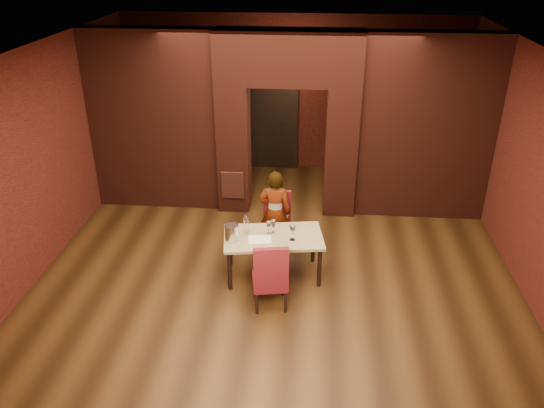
{
  "coord_description": "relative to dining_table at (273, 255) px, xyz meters",
  "views": [
    {
      "loc": [
        0.51,
        -6.79,
        4.52
      ],
      "look_at": [
        -0.09,
        0.0,
        1.07
      ],
      "focal_mm": 35.0,
      "sensor_mm": 36.0,
      "label": 1
    }
  ],
  "objects": [
    {
      "name": "wall_left",
      "position": [
        -3.45,
        0.21,
        1.27
      ],
      "size": [
        0.04,
        8.0,
        3.2
      ],
      "primitive_type": "cube",
      "color": "maroon",
      "rests_on": "ground"
    },
    {
      "name": "water_bottle",
      "position": [
        -0.4,
        0.04,
        0.48
      ],
      "size": [
        0.07,
        0.07,
        0.29
      ],
      "primitive_type": "cylinder",
      "color": "silver",
      "rests_on": "dining_table"
    },
    {
      "name": "pillar_right",
      "position": [
        1.0,
        2.21,
        0.82
      ],
      "size": [
        0.55,
        0.55,
        2.3
      ],
      "primitive_type": "cube",
      "color": "maroon",
      "rests_on": "ground"
    },
    {
      "name": "pillar_left",
      "position": [
        -0.9,
        2.21,
        0.82
      ],
      "size": [
        0.55,
        0.55,
        2.3
      ],
      "primitive_type": "cube",
      "color": "maroon",
      "rests_on": "ground"
    },
    {
      "name": "ceiling",
      "position": [
        0.05,
        0.21,
        2.87
      ],
      "size": [
        7.0,
        8.0,
        0.04
      ],
      "primitive_type": "cube",
      "color": "silver",
      "rests_on": "ground"
    },
    {
      "name": "wine_glass_c",
      "position": [
        0.28,
        -0.08,
        0.45
      ],
      "size": [
        0.09,
        0.09,
        0.23
      ],
      "primitive_type": null,
      "color": "silver",
      "rests_on": "dining_table"
    },
    {
      "name": "tasting_sheet",
      "position": [
        -0.18,
        -0.12,
        0.33
      ],
      "size": [
        0.36,
        0.28,
        0.0
      ],
      "primitive_type": "cube",
      "rotation": [
        0.0,
        0.0,
        0.14
      ],
      "color": "white",
      "rests_on": "dining_table"
    },
    {
      "name": "wine_glass_b",
      "position": [
        -0.01,
        0.1,
        0.43
      ],
      "size": [
        0.08,
        0.08,
        0.2
      ],
      "primitive_type": null,
      "color": "silver",
      "rests_on": "dining_table"
    },
    {
      "name": "rear_door_frame",
      "position": [
        -0.35,
        4.11,
        0.72
      ],
      "size": [
        1.02,
        0.04,
        2.22
      ],
      "primitive_type": "cube",
      "color": "black",
      "rests_on": "ground"
    },
    {
      "name": "vent_panel",
      "position": [
        -0.9,
        1.92,
        0.22
      ],
      "size": [
        0.4,
        0.03,
        0.5
      ],
      "primitive_type": "cube",
      "color": "#99412C",
      "rests_on": "ground"
    },
    {
      "name": "wall_front",
      "position": [
        0.05,
        -3.79,
        1.27
      ],
      "size": [
        7.0,
        0.04,
        3.2
      ],
      "primitive_type": "cube",
      "color": "maroon",
      "rests_on": "ground"
    },
    {
      "name": "wing_wall_left",
      "position": [
        -2.31,
        2.21,
        1.27
      ],
      "size": [
        2.28,
        0.35,
        3.2
      ],
      "primitive_type": "cube",
      "color": "maroon",
      "rests_on": "ground"
    },
    {
      "name": "chair_near",
      "position": [
        0.02,
        -0.71,
        0.17
      ],
      "size": [
        0.53,
        0.53,
        1.01
      ],
      "primitive_type": "cube",
      "rotation": [
        0.0,
        0.0,
        3.32
      ],
      "color": "maroon",
      "rests_on": "ground"
    },
    {
      "name": "wing_wall_right",
      "position": [
        2.42,
        2.21,
        1.27
      ],
      "size": [
        2.28,
        0.35,
        3.2
      ],
      "primitive_type": "cube",
      "color": "maroon",
      "rests_on": "ground"
    },
    {
      "name": "wall_back",
      "position": [
        0.05,
        4.21,
        1.27
      ],
      "size": [
        7.0,
        0.04,
        3.2
      ],
      "primitive_type": "cube",
      "color": "maroon",
      "rests_on": "ground"
    },
    {
      "name": "wall_right",
      "position": [
        3.55,
        0.21,
        1.27
      ],
      "size": [
        0.04,
        8.0,
        3.2
      ],
      "primitive_type": "cube",
      "color": "maroon",
      "rests_on": "ground"
    },
    {
      "name": "chair_far",
      "position": [
        -0.02,
        0.72,
        0.15
      ],
      "size": [
        0.45,
        0.45,
        0.96
      ],
      "primitive_type": "cube",
      "rotation": [
        0.0,
        0.0,
        -0.02
      ],
      "color": "maroon",
      "rests_on": "ground"
    },
    {
      "name": "person_seated",
      "position": [
        -0.03,
        0.68,
        0.36
      ],
      "size": [
        0.51,
        0.35,
        1.39
      ],
      "primitive_type": "imported",
      "rotation": [
        0.0,
        0.0,
        3.11
      ],
      "color": "beige",
      "rests_on": "ground"
    },
    {
      "name": "wine_glass_a",
      "position": [
        -0.07,
        0.06,
        0.43
      ],
      "size": [
        0.08,
        0.08,
        0.19
      ],
      "primitive_type": null,
      "color": "silver",
      "rests_on": "dining_table"
    },
    {
      "name": "wine_bucket",
      "position": [
        -0.57,
        -0.17,
        0.45
      ],
      "size": [
        0.2,
        0.2,
        0.24
      ],
      "primitive_type": "cylinder",
      "color": "silver",
      "rests_on": "dining_table"
    },
    {
      "name": "rear_door",
      "position": [
        -0.35,
        4.15,
        0.72
      ],
      "size": [
        0.9,
        0.08,
        2.1
      ],
      "primitive_type": "cube",
      "color": "black",
      "rests_on": "ground"
    },
    {
      "name": "potted_plant",
      "position": [
        0.49,
        0.88,
        -0.11
      ],
      "size": [
        0.53,
        0.53,
        0.45
      ],
      "primitive_type": "imported",
      "rotation": [
        0.0,
        0.0,
        0.84
      ],
      "color": "#2D6527",
      "rests_on": "ground"
    },
    {
      "name": "lintel",
      "position": [
        0.05,
        2.21,
        2.42
      ],
      "size": [
        2.45,
        0.55,
        0.9
      ],
      "primitive_type": "cube",
      "color": "maroon",
      "rests_on": "ground"
    },
    {
      "name": "dining_table",
      "position": [
        0.0,
        0.0,
        0.0
      ],
      "size": [
        1.52,
        1.0,
        0.66
      ],
      "primitive_type": "cube",
      "rotation": [
        0.0,
        0.0,
        0.15
      ],
      "color": "tan",
      "rests_on": "ground"
    },
    {
      "name": "floor",
      "position": [
        0.05,
        0.21,
        -0.33
      ],
      "size": [
        8.0,
        8.0,
        0.0
      ],
      "primitive_type": "plane",
      "color": "#442911",
      "rests_on": "ground"
    }
  ]
}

